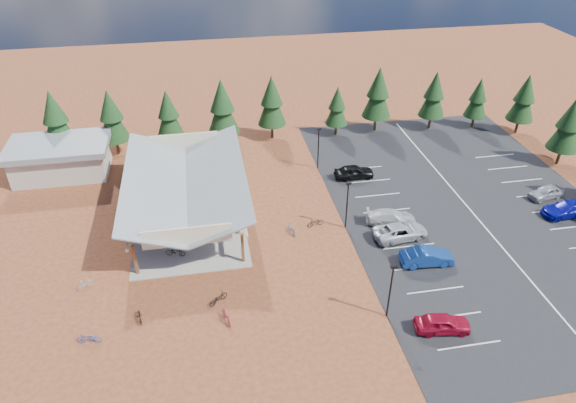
% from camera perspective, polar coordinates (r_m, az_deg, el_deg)
% --- Properties ---
extents(ground, '(140.00, 140.00, 0.00)m').
position_cam_1_polar(ground, '(48.12, 1.28, -4.90)').
color(ground, '#5B2B18').
rests_on(ground, ground).
extents(asphalt_lot, '(27.00, 44.00, 0.04)m').
position_cam_1_polar(asphalt_lot, '(56.37, 19.41, -0.67)').
color(asphalt_lot, black).
rests_on(asphalt_lot, ground).
extents(concrete_pad, '(10.60, 18.60, 0.10)m').
position_cam_1_polar(concrete_pad, '(53.14, -10.88, -1.38)').
color(concrete_pad, gray).
rests_on(concrete_pad, ground).
extents(bike_pavilion, '(11.65, 19.40, 4.97)m').
position_cam_1_polar(bike_pavilion, '(51.12, -11.32, 2.11)').
color(bike_pavilion, '#553518').
rests_on(bike_pavilion, concrete_pad).
extents(outbuilding, '(11.00, 7.00, 3.90)m').
position_cam_1_polar(outbuilding, '(63.69, -23.94, 4.44)').
color(outbuilding, '#ADA593').
rests_on(outbuilding, ground).
extents(lamp_post_0, '(0.50, 0.25, 5.14)m').
position_cam_1_polar(lamp_post_0, '(40.13, 11.33, -9.36)').
color(lamp_post_0, black).
rests_on(lamp_post_0, ground).
extents(lamp_post_1, '(0.50, 0.25, 5.14)m').
position_cam_1_polar(lamp_post_1, '(49.02, 6.59, -0.06)').
color(lamp_post_1, black).
rests_on(lamp_post_1, ground).
extents(lamp_post_2, '(0.50, 0.25, 5.14)m').
position_cam_1_polar(lamp_post_2, '(59.02, 3.40, 6.24)').
color(lamp_post_2, black).
rests_on(lamp_post_2, ground).
extents(trash_bin_0, '(0.60, 0.60, 0.90)m').
position_cam_1_polar(trash_bin_0, '(51.32, -5.36, -1.69)').
color(trash_bin_0, '#463219').
rests_on(trash_bin_0, ground).
extents(trash_bin_1, '(0.60, 0.60, 0.90)m').
position_cam_1_polar(trash_bin_1, '(51.68, -4.76, -1.38)').
color(trash_bin_1, '#463219').
rests_on(trash_bin_1, ground).
extents(pine_0, '(3.71, 3.71, 8.65)m').
position_cam_1_polar(pine_0, '(65.86, -24.46, 8.43)').
color(pine_0, '#382314').
rests_on(pine_0, ground).
extents(pine_1, '(3.56, 3.56, 8.28)m').
position_cam_1_polar(pine_1, '(64.71, -19.04, 8.99)').
color(pine_1, '#382314').
rests_on(pine_1, ground).
extents(pine_2, '(3.28, 3.28, 7.63)m').
position_cam_1_polar(pine_2, '(64.47, -13.16, 9.49)').
color(pine_2, '#382314').
rests_on(pine_2, ground).
extents(pine_3, '(3.83, 3.83, 8.92)m').
position_cam_1_polar(pine_3, '(63.17, -7.32, 10.38)').
color(pine_3, '#382314').
rests_on(pine_3, ground).
extents(pine_4, '(3.60, 3.60, 8.38)m').
position_cam_1_polar(pine_4, '(65.34, -1.83, 11.12)').
color(pine_4, '#382314').
rests_on(pine_4, ground).
extents(pine_5, '(2.86, 2.86, 6.66)m').
position_cam_1_polar(pine_5, '(66.83, 5.48, 10.52)').
color(pine_5, '#382314').
rests_on(pine_5, ground).
extents(pine_6, '(3.75, 3.75, 8.73)m').
position_cam_1_polar(pine_6, '(68.28, 9.98, 11.82)').
color(pine_6, '#382314').
rests_on(pine_6, ground).
extents(pine_7, '(3.41, 3.41, 7.95)m').
position_cam_1_polar(pine_7, '(70.64, 15.92, 11.37)').
color(pine_7, '#382314').
rests_on(pine_7, ground).
extents(pine_8, '(2.95, 2.95, 6.87)m').
position_cam_1_polar(pine_8, '(73.12, 20.35, 10.74)').
color(pine_8, '#382314').
rests_on(pine_8, ground).
extents(pine_12, '(3.61, 3.61, 8.41)m').
position_cam_1_polar(pine_12, '(67.10, 28.79, 7.56)').
color(pine_12, '#382314').
rests_on(pine_12, ground).
extents(pine_13, '(3.45, 3.45, 8.03)m').
position_cam_1_polar(pine_13, '(73.34, 24.78, 10.41)').
color(pine_13, '#382314').
rests_on(pine_13, ground).
extents(bike_0, '(1.86, 1.08, 0.93)m').
position_cam_1_polar(bike_0, '(47.58, -12.41, -5.47)').
color(bike_0, black).
rests_on(bike_0, concrete_pad).
extents(bike_1, '(1.81, 0.52, 1.09)m').
position_cam_1_polar(bike_1, '(51.19, -13.92, -2.49)').
color(bike_1, '#9B9FA3').
rests_on(bike_1, concrete_pad).
extents(bike_2, '(1.79, 0.94, 0.90)m').
position_cam_1_polar(bike_2, '(55.38, -12.00, 0.65)').
color(bike_2, navy).
rests_on(bike_2, concrete_pad).
extents(bike_3, '(1.52, 0.44, 0.91)m').
position_cam_1_polar(bike_3, '(59.27, -14.51, 2.62)').
color(bike_3, '#97351D').
rests_on(bike_3, concrete_pad).
extents(bike_4, '(1.87, 1.12, 0.93)m').
position_cam_1_polar(bike_4, '(49.12, -8.07, -3.55)').
color(bike_4, black).
rests_on(bike_4, concrete_pad).
extents(bike_5, '(1.79, 0.53, 1.07)m').
position_cam_1_polar(bike_5, '(49.50, -9.73, -3.29)').
color(bike_5, gray).
rests_on(bike_5, concrete_pad).
extents(bike_6, '(1.90, 0.75, 0.98)m').
position_cam_1_polar(bike_6, '(53.15, -9.65, -0.51)').
color(bike_6, '#0E468E').
rests_on(bike_6, concrete_pad).
extents(bike_7, '(1.55, 0.50, 0.92)m').
position_cam_1_polar(bike_7, '(59.48, -7.85, 3.55)').
color(bike_7, '#A01A39').
rests_on(bike_7, concrete_pad).
extents(bike_8, '(0.83, 1.65, 0.83)m').
position_cam_1_polar(bike_8, '(42.47, -16.13, -12.08)').
color(bike_8, black).
rests_on(bike_8, ground).
extents(bike_9, '(1.53, 1.10, 0.91)m').
position_cam_1_polar(bike_9, '(46.64, -21.64, -8.49)').
color(bike_9, '#95969E').
rests_on(bike_9, ground).
extents(bike_10, '(1.90, 0.91, 0.96)m').
position_cam_1_polar(bike_10, '(41.89, -21.25, -13.98)').
color(bike_10, '#184497').
rests_on(bike_10, ground).
extents(bike_11, '(0.99, 1.80, 1.04)m').
position_cam_1_polar(bike_11, '(40.94, -6.87, -12.56)').
color(bike_11, maroon).
rests_on(bike_11, ground).
extents(bike_12, '(1.81, 1.59, 0.94)m').
position_cam_1_polar(bike_12, '(42.52, -7.76, -10.60)').
color(bike_12, black).
rests_on(bike_12, ground).
extents(bike_14, '(0.97, 1.70, 0.85)m').
position_cam_1_polar(bike_14, '(49.37, 0.45, -3.15)').
color(bike_14, '#20528C').
rests_on(bike_14, ground).
extents(bike_15, '(1.25, 1.59, 0.96)m').
position_cam_1_polar(bike_15, '(51.75, -4.88, -1.29)').
color(bike_15, maroon).
rests_on(bike_15, ground).
extents(bike_16, '(1.77, 0.93, 0.89)m').
position_cam_1_polar(bike_16, '(50.37, 3.08, -2.34)').
color(bike_16, black).
rests_on(bike_16, ground).
extents(car_0, '(4.45, 2.32, 1.44)m').
position_cam_1_polar(car_0, '(41.52, 16.79, -12.82)').
color(car_0, maroon).
rests_on(car_0, asphalt_lot).
extents(car_1, '(4.84, 1.98, 1.56)m').
position_cam_1_polar(car_1, '(47.14, 15.17, -5.95)').
color(car_1, navy).
rests_on(car_1, asphalt_lot).
extents(car_2, '(5.51, 2.99, 1.47)m').
position_cam_1_polar(car_2, '(49.71, 12.37, -3.26)').
color(car_2, '#AAAEB2').
rests_on(car_2, asphalt_lot).
extents(car_3, '(5.14, 2.85, 1.41)m').
position_cam_1_polar(car_3, '(51.53, 11.38, -1.71)').
color(car_3, '#B2B2B2').
rests_on(car_3, asphalt_lot).
extents(car_4, '(4.46, 1.82, 1.52)m').
position_cam_1_polar(car_4, '(58.46, 7.35, 3.30)').
color(car_4, black).
rests_on(car_4, asphalt_lot).
extents(car_7, '(5.22, 2.24, 1.50)m').
position_cam_1_polar(car_7, '(58.81, 28.62, -0.73)').
color(car_7, '#0A0C94').
rests_on(car_7, asphalt_lot).
extents(car_8, '(4.16, 2.25, 1.34)m').
position_cam_1_polar(car_8, '(60.95, 26.77, 0.93)').
color(car_8, '#96979D').
rests_on(car_8, asphalt_lot).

